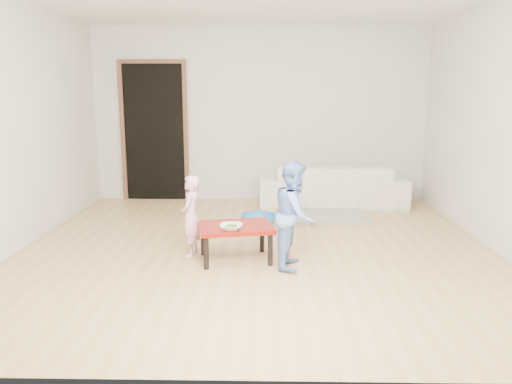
{
  "coord_description": "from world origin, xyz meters",
  "views": [
    {
      "loc": [
        0.1,
        -5.1,
        1.63
      ],
      "look_at": [
        0.0,
        -0.2,
        0.65
      ],
      "focal_mm": 35.0,
      "sensor_mm": 36.0,
      "label": 1
    }
  ],
  "objects_px": {
    "red_table": "(236,243)",
    "child_blue": "(295,215)",
    "bowl": "(231,227)",
    "sofa": "(332,185)",
    "basin": "(259,220)",
    "child_pink": "(191,216)"
  },
  "relations": [
    {
      "from": "red_table",
      "to": "child_blue",
      "type": "bearing_deg",
      "value": -16.35
    },
    {
      "from": "bowl",
      "to": "red_table",
      "type": "bearing_deg",
      "value": 79.64
    },
    {
      "from": "sofa",
      "to": "child_blue",
      "type": "distance_m",
      "value": 2.7
    },
    {
      "from": "red_table",
      "to": "bowl",
      "type": "bearing_deg",
      "value": -100.36
    },
    {
      "from": "bowl",
      "to": "basin",
      "type": "xyz_separation_m",
      "value": [
        0.24,
        1.48,
        -0.31
      ]
    },
    {
      "from": "basin",
      "to": "red_table",
      "type": "bearing_deg",
      "value": -98.98
    },
    {
      "from": "sofa",
      "to": "child_pink",
      "type": "xyz_separation_m",
      "value": [
        -1.71,
        -2.31,
        0.11
      ]
    },
    {
      "from": "child_blue",
      "to": "basin",
      "type": "height_order",
      "value": "child_blue"
    },
    {
      "from": "child_blue",
      "to": "basin",
      "type": "relative_size",
      "value": 2.27
    },
    {
      "from": "sofa",
      "to": "red_table",
      "type": "relative_size",
      "value": 2.95
    },
    {
      "from": "red_table",
      "to": "child_pink",
      "type": "relative_size",
      "value": 0.86
    },
    {
      "from": "child_pink",
      "to": "child_blue",
      "type": "bearing_deg",
      "value": 78.85
    },
    {
      "from": "child_pink",
      "to": "sofa",
      "type": "bearing_deg",
      "value": 148.47
    },
    {
      "from": "bowl",
      "to": "child_blue",
      "type": "relative_size",
      "value": 0.22
    },
    {
      "from": "bowl",
      "to": "basin",
      "type": "relative_size",
      "value": 0.49
    },
    {
      "from": "bowl",
      "to": "child_pink",
      "type": "bearing_deg",
      "value": 145.47
    },
    {
      "from": "red_table",
      "to": "child_blue",
      "type": "height_order",
      "value": "child_blue"
    },
    {
      "from": "sofa",
      "to": "bowl",
      "type": "relative_size",
      "value": 9.61
    },
    {
      "from": "child_blue",
      "to": "red_table",
      "type": "bearing_deg",
      "value": 84.04
    },
    {
      "from": "child_pink",
      "to": "basin",
      "type": "relative_size",
      "value": 1.85
    },
    {
      "from": "sofa",
      "to": "bowl",
      "type": "height_order",
      "value": "sofa"
    },
    {
      "from": "basin",
      "to": "sofa",
      "type": "bearing_deg",
      "value": 47.15
    }
  ]
}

